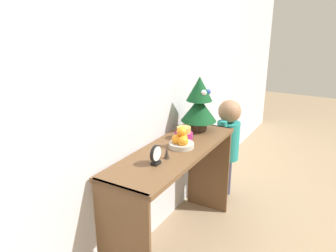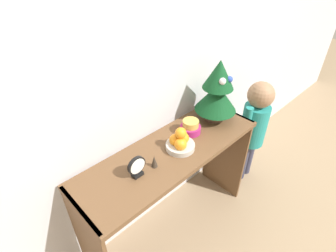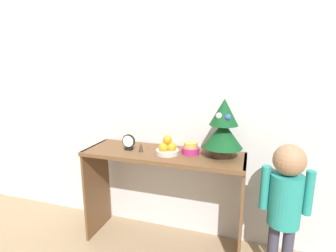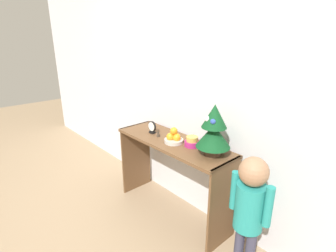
{
  "view_description": "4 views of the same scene",
  "coord_description": "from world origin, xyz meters",
  "views": [
    {
      "loc": [
        -1.87,
        -0.81,
        1.67
      ],
      "look_at": [
        -0.04,
        0.24,
        0.98
      ],
      "focal_mm": 35.0,
      "sensor_mm": 36.0,
      "label": 1
    },
    {
      "loc": [
        -0.86,
        -0.65,
        1.85
      ],
      "look_at": [
        0.0,
        0.24,
        0.96
      ],
      "focal_mm": 28.0,
      "sensor_mm": 36.0,
      "label": 2
    },
    {
      "loc": [
        0.64,
        -1.65,
        1.46
      ],
      "look_at": [
        0.05,
        0.18,
        1.03
      ],
      "focal_mm": 28.0,
      "sensor_mm": 36.0,
      "label": 3
    },
    {
      "loc": [
        1.7,
        -1.37,
        1.75
      ],
      "look_at": [
        -0.06,
        0.2,
        0.94
      ],
      "focal_mm": 28.0,
      "sensor_mm": 36.0,
      "label": 4
    }
  ],
  "objects": [
    {
      "name": "fruit_bowl",
      "position": [
        0.04,
        0.18,
        0.85
      ],
      "size": [
        0.18,
        0.18,
        0.15
      ],
      "color": "#B7B2A8",
      "rests_on": "console_table"
    },
    {
      "name": "child_figure",
      "position": [
        0.9,
        0.14,
        0.61
      ],
      "size": [
        0.33,
        0.21,
        0.97
      ],
      "color": "#38384C",
      "rests_on": "ground_plane"
    },
    {
      "name": "console_table",
      "position": [
        0.0,
        0.21,
        0.62
      ],
      "size": [
        1.27,
        0.42,
        0.8
      ],
      "color": "brown",
      "rests_on": "ground_plane"
    },
    {
      "name": "mini_tree",
      "position": [
        0.46,
        0.24,
        1.03
      ],
      "size": [
        0.29,
        0.29,
        0.44
      ],
      "color": "#4C3828",
      "rests_on": "console_table"
    },
    {
      "name": "back_wall",
      "position": [
        0.0,
        0.47,
        1.25
      ],
      "size": [
        7.0,
        0.05,
        2.5
      ],
      "primitive_type": "cube",
      "color": "silver",
      "rests_on": "ground_plane"
    },
    {
      "name": "figurine",
      "position": [
        -0.17,
        0.18,
        0.84
      ],
      "size": [
        0.04,
        0.04,
        0.08
      ],
      "color": "#382D23",
      "rests_on": "console_table"
    },
    {
      "name": "desk_clock",
      "position": [
        -0.29,
        0.19,
        0.87
      ],
      "size": [
        0.11,
        0.04,
        0.13
      ],
      "color": "black",
      "rests_on": "console_table"
    },
    {
      "name": "ground_plane",
      "position": [
        0.0,
        0.0,
        0.0
      ],
      "size": [
        12.0,
        12.0,
        0.0
      ],
      "primitive_type": "plane",
      "color": "#997F60"
    },
    {
      "name": "singing_bowl",
      "position": [
        0.21,
        0.25,
        0.84
      ],
      "size": [
        0.14,
        0.14,
        0.09
      ],
      "color": "#9E2366",
      "rests_on": "console_table"
    }
  ]
}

